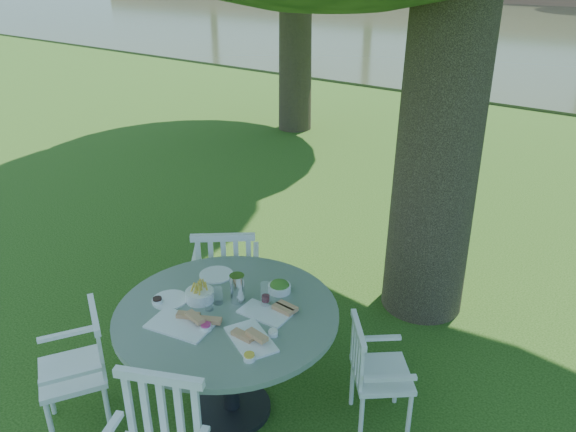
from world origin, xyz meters
name	(u,v)px	position (x,y,z in m)	size (l,w,h in m)	color
ground	(276,305)	(0.00, 0.00, 0.00)	(140.00, 140.00, 0.00)	#183B0C
table	(228,330)	(0.55, -1.25, 0.71)	(1.48, 1.48, 0.86)	black
chair_ne	(370,368)	(1.39, -0.78, 0.48)	(0.56, 0.56, 0.81)	white
chair_nw	(226,273)	(-0.09, -0.56, 0.59)	(0.69, 0.69, 1.00)	white
chair_sw	(85,362)	(-0.16, -1.90, 0.53)	(0.61, 0.60, 0.90)	white
tableware	(225,302)	(0.51, -1.22, 0.90)	(1.05, 0.92, 0.20)	white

